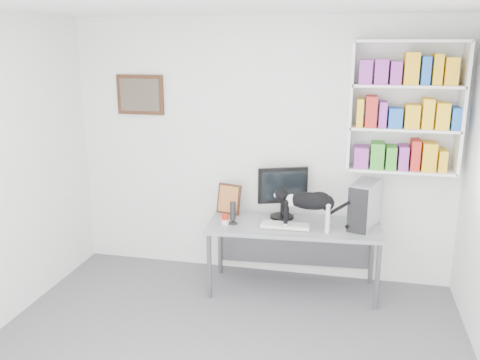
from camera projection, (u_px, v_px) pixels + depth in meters
The scene contains 11 objects.
room at pixel (207, 209), 3.42m from camera, with size 4.01×4.01×2.70m.
bookshelf at pixel (405, 107), 4.74m from camera, with size 1.03×0.28×1.24m, color silver.
wall_art at pixel (140, 95), 5.40m from camera, with size 0.52×0.04×0.42m, color #422715.
desk at pixel (293, 258), 5.09m from camera, with size 1.69×0.66×0.70m, color gray.
monitor at pixel (283, 192), 5.12m from camera, with size 0.51×0.24×0.54m, color black.
keyboard at pixel (285, 225), 4.92m from camera, with size 0.47×0.18×0.04m, color beige.
pc_tower at pixel (364, 205), 4.88m from camera, with size 0.20×0.45×0.45m, color silver.
speaker at pixel (233, 212), 4.99m from camera, with size 0.10×0.10×0.24m, color black.
leaning_print at pixel (229, 198), 5.30m from camera, with size 0.26×0.10×0.32m, color #422715.
soup_can at pixel (225, 219), 4.99m from camera, with size 0.07×0.07×0.10m, color #A61E0E.
cat at pixel (309, 211), 4.80m from camera, with size 0.64×0.17×0.39m, color black, non-canonical shape.
Camera 1 is at (0.92, -3.13, 2.43)m, focal length 38.00 mm.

